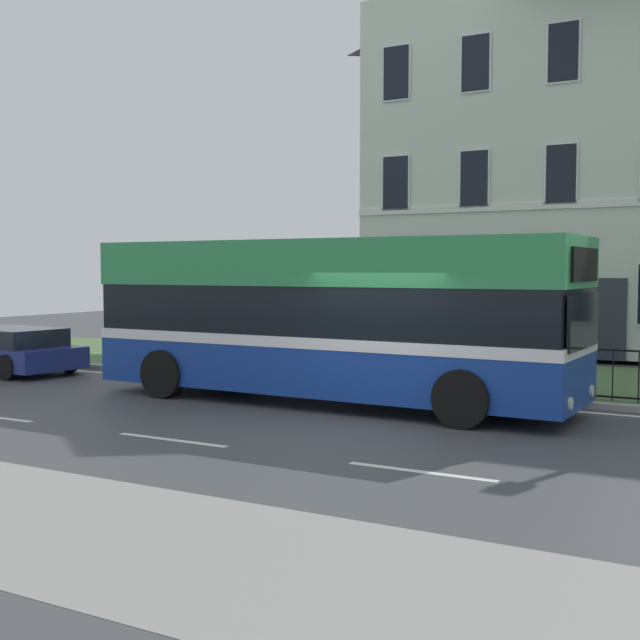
{
  "coord_description": "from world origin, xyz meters",
  "views": [
    {
      "loc": [
        5.81,
        -11.36,
        2.57
      ],
      "look_at": [
        -2.93,
        4.48,
        1.43
      ],
      "focal_mm": 45.98,
      "sensor_mm": 36.0,
      "label": 1
    }
  ],
  "objects_px": {
    "georgian_townhouse": "(639,142)",
    "single_decker_bus": "(329,318)",
    "parked_hatchback_00": "(8,350)",
    "litter_bin": "(542,363)"
  },
  "relations": [
    {
      "from": "single_decker_bus",
      "to": "georgian_townhouse",
      "type": "bearing_deg",
      "value": 77.64
    },
    {
      "from": "single_decker_bus",
      "to": "parked_hatchback_00",
      "type": "height_order",
      "value": "single_decker_bus"
    },
    {
      "from": "single_decker_bus",
      "to": "parked_hatchback_00",
      "type": "distance_m",
      "value": 9.19
    },
    {
      "from": "georgian_townhouse",
      "to": "parked_hatchback_00",
      "type": "height_order",
      "value": "georgian_townhouse"
    },
    {
      "from": "parked_hatchback_00",
      "to": "litter_bin",
      "type": "bearing_deg",
      "value": -162.94
    },
    {
      "from": "georgian_townhouse",
      "to": "single_decker_bus",
      "type": "bearing_deg",
      "value": -103.6
    },
    {
      "from": "parked_hatchback_00",
      "to": "litter_bin",
      "type": "relative_size",
      "value": 3.73
    },
    {
      "from": "single_decker_bus",
      "to": "litter_bin",
      "type": "height_order",
      "value": "single_decker_bus"
    },
    {
      "from": "single_decker_bus",
      "to": "parked_hatchback_00",
      "type": "relative_size",
      "value": 2.28
    },
    {
      "from": "georgian_townhouse",
      "to": "single_decker_bus",
      "type": "xyz_separation_m",
      "value": [
        -3.52,
        -14.54,
        -5.01
      ]
    }
  ]
}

